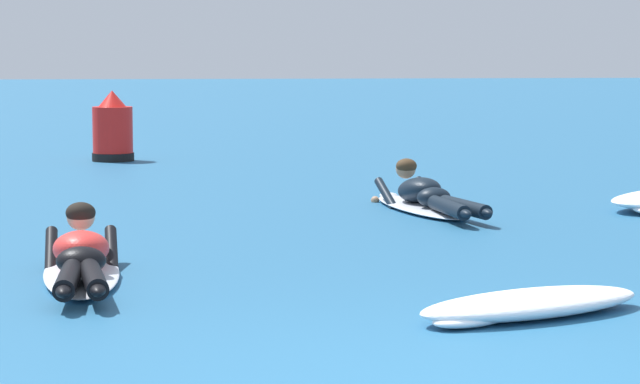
{
  "coord_description": "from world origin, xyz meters",
  "views": [
    {
      "loc": [
        -1.41,
        -5.67,
        1.6
      ],
      "look_at": [
        -0.11,
        5.07,
        0.42
      ],
      "focal_mm": 72.52,
      "sensor_mm": 36.0,
      "label": 1
    }
  ],
  "objects": [
    {
      "name": "ground_plane",
      "position": [
        0.0,
        10.0,
        0.0
      ],
      "size": [
        120.0,
        120.0,
        0.0
      ],
      "primitive_type": "plane",
      "color": "#235B84"
    },
    {
      "name": "channel_marker_buoy",
      "position": [
        -2.15,
        13.42,
        0.41
      ],
      "size": [
        0.61,
        0.61,
        1.03
      ],
      "color": "red",
      "rests_on": "ground"
    },
    {
      "name": "surfer_far",
      "position": [
        1.18,
        6.95,
        0.14
      ],
      "size": [
        0.88,
        2.61,
        0.53
      ],
      "color": "silver",
      "rests_on": "ground"
    },
    {
      "name": "whitewater_mid_right",
      "position": [
        0.78,
        1.81,
        0.08
      ],
      "size": [
        1.64,
        1.04,
        0.16
      ],
      "color": "white",
      "rests_on": "ground"
    },
    {
      "name": "surfer_near",
      "position": [
        -2.0,
        3.43,
        0.14
      ],
      "size": [
        0.65,
        2.5,
        0.54
      ],
      "color": "silver",
      "rests_on": "ground"
    }
  ]
}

